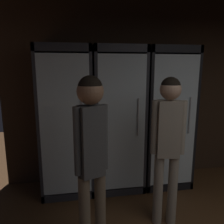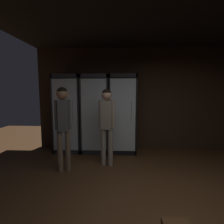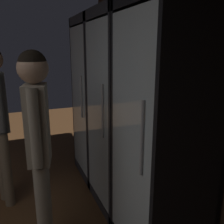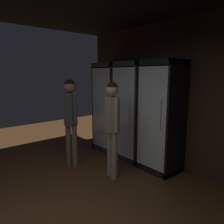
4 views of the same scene
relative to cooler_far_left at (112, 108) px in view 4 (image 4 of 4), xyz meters
name	(u,v)px [view 4 (image 4 of 4)]	position (x,y,z in m)	size (l,w,h in m)	color
wall_back	(205,98)	(2.08, 0.30, 0.40)	(6.00, 0.06, 2.80)	#382619
cooler_far_left	(112,108)	(0.00, 0.00, 0.00)	(0.70, 0.61, 2.05)	#2B2B30
cooler_left	(134,112)	(0.73, 0.00, 0.01)	(0.70, 0.61, 2.05)	#2B2B30
cooler_center	(163,118)	(1.45, 0.00, 0.01)	(0.70, 0.61, 2.05)	black
shopper_near	(112,119)	(1.10, -0.93, 0.05)	(0.36, 0.22, 1.68)	gray
shopper_far	(70,113)	(0.25, -1.25, 0.08)	(0.30, 0.23, 1.71)	#72604C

